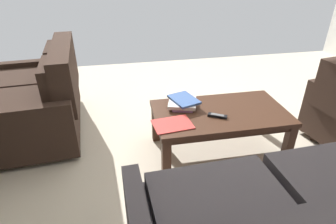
{
  "coord_description": "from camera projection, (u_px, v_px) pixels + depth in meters",
  "views": [
    {
      "loc": [
        0.96,
        2.16,
        1.63
      ],
      "look_at": [
        0.66,
        0.61,
        0.74
      ],
      "focal_mm": 30.27,
      "sensor_mm": 36.0,
      "label": 1
    }
  ],
  "objects": [
    {
      "name": "ground_plane",
      "position": [
        221.0,
        141.0,
        2.81
      ],
      "size": [
        5.93,
        4.83,
        0.01
      ],
      "primitive_type": "cube",
      "color": "beige"
    },
    {
      "name": "loveseat_near",
      "position": [
        38.0,
        99.0,
        2.79
      ],
      "size": [
        0.98,
        1.32,
        0.88
      ],
      "color": "black",
      "rests_on": "ground"
    },
    {
      "name": "coffee_table",
      "position": [
        220.0,
        117.0,
        2.5
      ],
      "size": [
        1.16,
        0.65,
        0.42
      ],
      "color": "#3D2316",
      "rests_on": "ground"
    },
    {
      "name": "book_stack",
      "position": [
        183.0,
        102.0,
        2.54
      ],
      "size": [
        0.3,
        0.32,
        0.07
      ],
      "color": "#996699",
      "rests_on": "coffee_table"
    },
    {
      "name": "tv_remote",
      "position": [
        217.0,
        116.0,
        2.38
      ],
      "size": [
        0.16,
        0.12,
        0.02
      ],
      "color": "black",
      "rests_on": "coffee_table"
    },
    {
      "name": "loose_magazine",
      "position": [
        172.0,
        124.0,
        2.27
      ],
      "size": [
        0.33,
        0.26,
        0.01
      ],
      "primitive_type": "cube",
      "rotation": [
        0.0,
        0.0,
        4.83
      ],
      "color": "#C63833",
      "rests_on": "coffee_table"
    }
  ]
}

